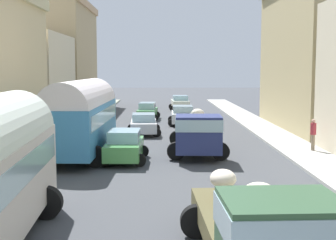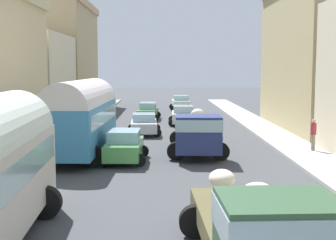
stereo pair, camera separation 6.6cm
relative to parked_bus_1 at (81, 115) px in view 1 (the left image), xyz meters
The scene contains 15 objects.
ground_plane 8.60m from the parked_bus_1, 57.45° to the left, with size 154.00×154.00×0.00m, color #414348.
sidewalk_left 7.83m from the parked_bus_1, 111.57° to the left, with size 2.50×70.00×0.14m, color gray.
sidewalk_right 13.82m from the parked_bus_1, 30.88° to the left, with size 2.50×70.00×0.14m, color #A8A8A3.
building_left_3 17.47m from the parked_bus_1, 112.58° to the left, with size 5.32×10.80×7.33m.
building_left_4 30.71m from the parked_bus_1, 102.20° to the left, with size 5.33×14.84×11.71m.
building_right_2 19.63m from the parked_bus_1, 34.65° to the left, with size 6.44×14.80×11.12m.
parked_bus_1 is the anchor object (origin of this frame).
cargo_truck_0 16.11m from the parked_bus_1, 66.98° to the right, with size 3.23×6.72×2.24m.
cargo_truck_1 6.11m from the parked_bus_1, ahead, with size 3.30×7.35×2.26m.
car_0 14.95m from the parked_bus_1, 66.88° to the left, with size 2.40×3.95×1.54m.
car_1 27.48m from the parked_bus_1, 77.04° to the left, with size 2.44×4.22×1.59m.
car_2 3.05m from the parked_bus_1, 31.03° to the right, with size 2.32×3.92×1.55m.
car_3 8.68m from the parked_bus_1, 70.00° to the left, with size 2.40×3.80×1.45m.
car_4 17.86m from the parked_bus_1, 80.59° to the left, with size 2.28×4.24×1.52m.
pedestrian_0 12.39m from the parked_bus_1, ahead, with size 0.36×0.36×1.83m.
Camera 1 is at (-0.35, -4.74, 4.61)m, focal length 51.67 mm.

